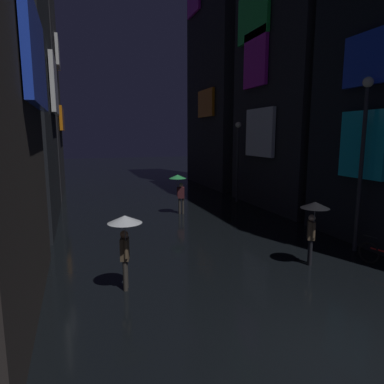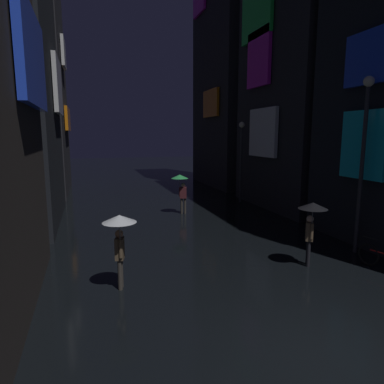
# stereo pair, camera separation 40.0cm
# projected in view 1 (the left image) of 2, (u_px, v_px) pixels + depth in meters

# --- Properties ---
(ground_plane) EXTENTS (120.00, 120.00, 0.00)m
(ground_plane) POSITION_uv_depth(u_px,v_px,m) (338.00, 359.00, 6.46)
(ground_plane) COLOR black
(building_left_far) EXTENTS (4.25, 8.22, 14.58)m
(building_left_far) POSITION_uv_depth(u_px,v_px,m) (27.00, 89.00, 23.56)
(building_left_far) COLOR #232328
(building_left_far) RESTS_ON ground
(building_right_mid) EXTENTS (4.25, 7.36, 18.45)m
(building_right_mid) POSITION_uv_depth(u_px,v_px,m) (295.00, 44.00, 19.15)
(building_right_mid) COLOR #232328
(building_right_mid) RESTS_ON ground
(building_right_far) EXTENTS (4.25, 8.28, 20.49)m
(building_right_far) POSITION_uv_depth(u_px,v_px,m) (226.00, 60.00, 27.83)
(building_right_far) COLOR #232328
(building_right_far) RESTS_ON ground
(pedestrian_midstreet_centre_black) EXTENTS (0.90, 0.90, 2.12)m
(pedestrian_midstreet_centre_black) POSITION_uv_depth(u_px,v_px,m) (314.00, 215.00, 10.81)
(pedestrian_midstreet_centre_black) COLOR black
(pedestrian_midstreet_centre_black) RESTS_ON ground
(pedestrian_foreground_right_green) EXTENTS (0.90, 0.90, 2.12)m
(pedestrian_foreground_right_green) POSITION_uv_depth(u_px,v_px,m) (179.00, 183.00, 18.06)
(pedestrian_foreground_right_green) COLOR #38332D
(pedestrian_foreground_right_green) RESTS_ON ground
(pedestrian_foreground_left_clear) EXTENTS (0.90, 0.90, 2.12)m
(pedestrian_foreground_left_clear) POSITION_uv_depth(u_px,v_px,m) (125.00, 232.00, 9.00)
(pedestrian_foreground_left_clear) COLOR #38332D
(pedestrian_foreground_left_clear) RESTS_ON ground
(streetlamp_right_near) EXTENTS (0.36, 0.36, 6.13)m
(streetlamp_right_near) POSITION_uv_depth(u_px,v_px,m) (363.00, 147.00, 11.91)
(streetlamp_right_near) COLOR #2D2D33
(streetlamp_right_near) RESTS_ON ground
(streetlamp_right_far) EXTENTS (0.36, 0.36, 4.97)m
(streetlamp_right_far) POSITION_uv_depth(u_px,v_px,m) (238.00, 152.00, 21.15)
(streetlamp_right_far) COLOR #2D2D33
(streetlamp_right_far) RESTS_ON ground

